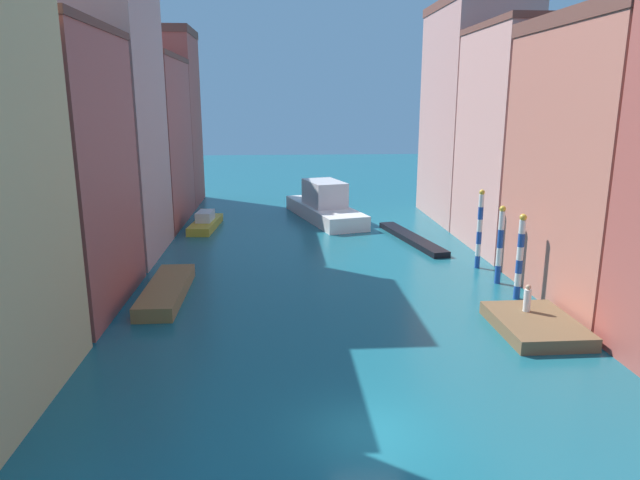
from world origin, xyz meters
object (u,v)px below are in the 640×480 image
at_px(mooring_pole_0, 520,256).
at_px(mooring_pole_2, 480,228).
at_px(mooring_pole_1, 500,244).
at_px(motorboat_0, 206,222).
at_px(motorboat_1, 167,291).
at_px(vaporetto_white, 324,206).
at_px(waterfront_dock, 535,325).
at_px(gondola_black, 411,238).
at_px(person_on_dock, 527,299).

relative_size(mooring_pole_0, mooring_pole_2, 0.92).
bearing_deg(mooring_pole_1, motorboat_0, 139.30).
bearing_deg(motorboat_1, vaporetto_white, 63.28).
relative_size(waterfront_dock, gondola_black, 0.48).
distance_m(vaporetto_white, motorboat_0, 11.15).
bearing_deg(motorboat_1, waterfront_dock, -18.71).
bearing_deg(gondola_black, waterfront_dock, -84.45).
height_order(mooring_pole_2, gondola_black, mooring_pole_2).
bearing_deg(person_on_dock, vaporetto_white, 106.67).
xyz_separation_m(mooring_pole_0, mooring_pole_1, (-0.04, 2.79, -0.03)).
bearing_deg(waterfront_dock, person_on_dock, 91.83).
distance_m(waterfront_dock, mooring_pole_1, 7.75).
bearing_deg(vaporetto_white, mooring_pole_1, -66.04).
bearing_deg(person_on_dock, motorboat_0, 128.67).
bearing_deg(mooring_pole_2, motorboat_1, -167.31).
height_order(mooring_pole_0, vaporetto_white, mooring_pole_0).
xyz_separation_m(motorboat_0, motorboat_1, (-0.01, -17.92, -0.12)).
height_order(vaporetto_white, motorboat_0, vaporetto_white).
xyz_separation_m(mooring_pole_1, gondola_black, (-2.76, 10.96, -2.23)).
bearing_deg(mooring_pole_0, motorboat_0, 134.97).
height_order(gondola_black, motorboat_0, motorboat_0).
xyz_separation_m(mooring_pole_0, motorboat_0, (-19.60, 19.62, -1.97)).
distance_m(mooring_pole_2, gondola_black, 8.48).
bearing_deg(mooring_pole_0, motorboat_1, 175.04).
distance_m(mooring_pole_1, motorboat_1, 19.72).
bearing_deg(person_on_dock, mooring_pole_2, 84.64).
xyz_separation_m(vaporetto_white, motorboat_0, (-10.64, -3.25, -0.76)).
bearing_deg(gondola_black, motorboat_1, -144.38).
height_order(waterfront_dock, gondola_black, waterfront_dock).
distance_m(person_on_dock, vaporetto_white, 27.59).
height_order(gondola_black, motorboat_1, motorboat_1).
relative_size(waterfront_dock, mooring_pole_2, 0.99).
xyz_separation_m(waterfront_dock, mooring_pole_2, (0.87, 10.69, 2.36)).
distance_m(mooring_pole_2, vaporetto_white, 19.01).
distance_m(gondola_black, motorboat_1, 20.70).
xyz_separation_m(mooring_pole_2, gondola_black, (-2.66, 7.67, -2.46)).
bearing_deg(vaporetto_white, person_on_dock, -73.33).
bearing_deg(mooring_pole_1, waterfront_dock, -97.49).
height_order(mooring_pole_1, motorboat_0, mooring_pole_1).
bearing_deg(waterfront_dock, mooring_pole_0, 77.65).
bearing_deg(motorboat_0, gondola_black, -19.24).
bearing_deg(mooring_pole_0, vaporetto_white, 111.39).
xyz_separation_m(mooring_pole_0, motorboat_1, (-19.61, 1.70, -2.09)).
bearing_deg(motorboat_1, mooring_pole_2, 12.69).
distance_m(waterfront_dock, mooring_pole_0, 5.18).
bearing_deg(motorboat_0, vaporetto_white, 16.96).
bearing_deg(mooring_pole_0, gondola_black, 101.47).
height_order(waterfront_dock, mooring_pole_1, mooring_pole_1).
height_order(mooring_pole_2, motorboat_0, mooring_pole_2).
relative_size(vaporetto_white, motorboat_1, 1.67).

